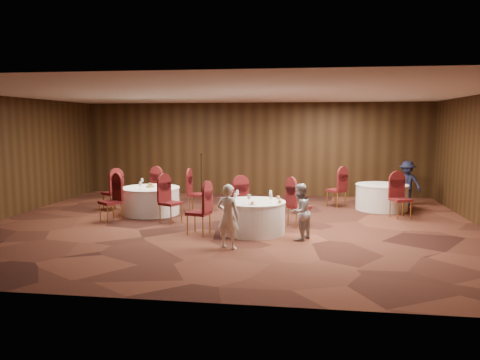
# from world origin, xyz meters

# --- Properties ---
(ground) EXTENTS (12.00, 12.00, 0.00)m
(ground) POSITION_xyz_m (0.00, 0.00, 0.00)
(ground) COLOR black
(ground) RESTS_ON ground
(room_shell) EXTENTS (12.00, 12.00, 12.00)m
(room_shell) POSITION_xyz_m (0.00, 0.00, 1.96)
(room_shell) COLOR silver
(room_shell) RESTS_ON ground
(table_main) EXTENTS (1.43, 1.43, 0.74)m
(table_main) POSITION_xyz_m (0.66, -0.76, 0.38)
(table_main) COLOR white
(table_main) RESTS_ON ground
(table_left) EXTENTS (1.60, 1.60, 0.74)m
(table_left) POSITION_xyz_m (-2.42, 1.11, 0.38)
(table_left) COLOR white
(table_left) RESTS_ON ground
(table_right) EXTENTS (1.49, 1.49, 0.74)m
(table_right) POSITION_xyz_m (4.00, 2.67, 0.38)
(table_right) COLOR white
(table_right) RESTS_ON ground
(chairs_main) EXTENTS (2.90, 2.04, 1.00)m
(chairs_main) POSITION_xyz_m (0.39, -0.20, 0.50)
(chairs_main) COLOR #420D0D
(chairs_main) RESTS_ON ground
(chairs_left) EXTENTS (3.11, 3.06, 1.00)m
(chairs_left) POSITION_xyz_m (-2.43, 1.15, 0.50)
(chairs_left) COLOR #420D0D
(chairs_left) RESTS_ON ground
(chairs_right) EXTENTS (2.28, 2.22, 1.00)m
(chairs_right) POSITION_xyz_m (3.52, 2.27, 0.50)
(chairs_right) COLOR #420D0D
(chairs_right) RESTS_ON ground
(tabletop_main) EXTENTS (1.12, 0.99, 0.22)m
(tabletop_main) POSITION_xyz_m (0.81, -0.86, 0.84)
(tabletop_main) COLOR silver
(tabletop_main) RESTS_ON table_main
(tabletop_left) EXTENTS (0.82, 0.83, 0.22)m
(tabletop_left) POSITION_xyz_m (-2.43, 1.11, 0.82)
(tabletop_left) COLOR silver
(tabletop_left) RESTS_ON table_left
(tabletop_right) EXTENTS (0.08, 0.08, 0.22)m
(tabletop_right) POSITION_xyz_m (4.25, 2.41, 0.90)
(tabletop_right) COLOR silver
(tabletop_right) RESTS_ON table_right
(mic_stand) EXTENTS (0.24, 0.24, 1.47)m
(mic_stand) POSITION_xyz_m (-1.71, 4.29, 0.42)
(mic_stand) COLOR black
(mic_stand) RESTS_ON ground
(woman_a) EXTENTS (0.55, 0.44, 1.31)m
(woman_a) POSITION_xyz_m (0.29, -2.15, 0.65)
(woman_a) COLOR white
(woman_a) RESTS_ON ground
(woman_b) EXTENTS (0.69, 0.74, 1.22)m
(woman_b) POSITION_xyz_m (1.69, -1.25, 0.61)
(woman_b) COLOR #A8A7AC
(woman_b) RESTS_ON ground
(man_c) EXTENTS (1.01, 0.89, 1.35)m
(man_c) POSITION_xyz_m (4.89, 3.61, 0.68)
(man_c) COLOR black
(man_c) RESTS_ON ground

